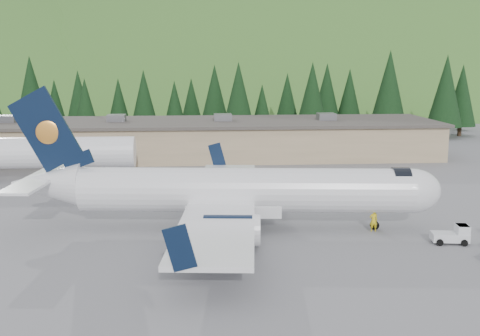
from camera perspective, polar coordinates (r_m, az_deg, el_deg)
name	(u,v)px	position (r m, az deg, el deg)	size (l,w,h in m)	color
ground	(246,229)	(49.69, 0.54, -5.77)	(600.00, 600.00, 0.00)	slate
airliner	(233,192)	(48.95, -0.66, -2.26)	(35.17, 33.05, 11.66)	white
second_airliner	(12,152)	(73.36, -20.83, 1.42)	(27.50, 11.00, 10.05)	white
baggage_tug_a	(453,235)	(48.46, 19.57, -6.01)	(2.86, 1.94, 1.44)	silver
terminal_building	(188,138)	(86.31, -4.96, 2.81)	(71.00, 17.00, 6.10)	#978562
ramp_worker	(374,220)	(49.87, 12.55, -4.87)	(0.67, 0.44, 1.84)	gold
tree_line	(207,97)	(108.82, -3.19, 6.77)	(112.97, 17.72, 14.29)	black
hills	(323,276)	(278.61, 7.90, -10.15)	(614.00, 330.00, 300.00)	#355923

